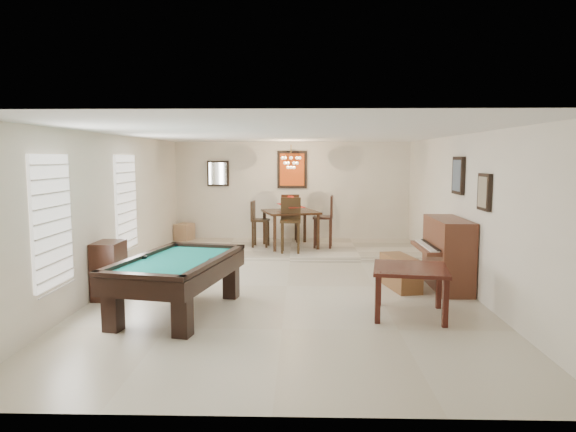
{
  "coord_description": "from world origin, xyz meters",
  "views": [
    {
      "loc": [
        0.25,
        -8.67,
        2.21
      ],
      "look_at": [
        0.0,
        0.6,
        1.15
      ],
      "focal_mm": 32.0,
      "sensor_mm": 36.0,
      "label": 1
    }
  ],
  "objects_px": {
    "piano_bench": "(400,272)",
    "dining_chair_south": "(290,225)",
    "square_table": "(410,291)",
    "pool_table": "(178,286)",
    "flower_vase": "(291,200)",
    "apothecary_chest": "(109,270)",
    "corner_bench": "(184,232)",
    "dining_chair_west": "(261,224)",
    "upright_piano": "(439,254)",
    "dining_chair_east": "(323,221)",
    "dining_table": "(291,226)",
    "dining_chair_north": "(289,218)",
    "chandelier": "(291,158)"
  },
  "relations": [
    {
      "from": "piano_bench",
      "to": "dining_chair_south",
      "type": "distance_m",
      "value": 3.29
    },
    {
      "from": "square_table",
      "to": "pool_table",
      "type": "bearing_deg",
      "value": 179.15
    },
    {
      "from": "square_table",
      "to": "flower_vase",
      "type": "relative_size",
      "value": 4.02
    },
    {
      "from": "pool_table",
      "to": "apothecary_chest",
      "type": "bearing_deg",
      "value": 161.39
    },
    {
      "from": "corner_bench",
      "to": "pool_table",
      "type": "bearing_deg",
      "value": -77.93
    },
    {
      "from": "square_table",
      "to": "corner_bench",
      "type": "xyz_separation_m",
      "value": [
        -4.51,
        5.79,
        -0.02
      ]
    },
    {
      "from": "flower_vase",
      "to": "dining_chair_west",
      "type": "height_order",
      "value": "flower_vase"
    },
    {
      "from": "upright_piano",
      "to": "piano_bench",
      "type": "xyz_separation_m",
      "value": [
        -0.65,
        -0.03,
        -0.32
      ]
    },
    {
      "from": "dining_chair_east",
      "to": "dining_table",
      "type": "bearing_deg",
      "value": -87.46
    },
    {
      "from": "apothecary_chest",
      "to": "dining_table",
      "type": "height_order",
      "value": "dining_table"
    },
    {
      "from": "piano_bench",
      "to": "corner_bench",
      "type": "bearing_deg",
      "value": 137.52
    },
    {
      "from": "flower_vase",
      "to": "dining_chair_north",
      "type": "distance_m",
      "value": 0.9
    },
    {
      "from": "dining_chair_south",
      "to": "chandelier",
      "type": "xyz_separation_m",
      "value": [
        -0.0,
        0.67,
        1.48
      ]
    },
    {
      "from": "upright_piano",
      "to": "apothecary_chest",
      "type": "distance_m",
      "value": 5.42
    },
    {
      "from": "dining_chair_west",
      "to": "dining_chair_east",
      "type": "relative_size",
      "value": 0.89
    },
    {
      "from": "upright_piano",
      "to": "dining_chair_east",
      "type": "xyz_separation_m",
      "value": [
        -1.84,
        3.28,
        0.13
      ]
    },
    {
      "from": "dining_table",
      "to": "dining_chair_west",
      "type": "distance_m",
      "value": 0.71
    },
    {
      "from": "square_table",
      "to": "dining_chair_west",
      "type": "height_order",
      "value": "dining_chair_west"
    },
    {
      "from": "flower_vase",
      "to": "piano_bench",
      "type": "bearing_deg",
      "value": -59.91
    },
    {
      "from": "dining_chair_north",
      "to": "apothecary_chest",
      "type": "bearing_deg",
      "value": 53.86
    },
    {
      "from": "apothecary_chest",
      "to": "dining_chair_north",
      "type": "relative_size",
      "value": 0.75
    },
    {
      "from": "chandelier",
      "to": "dining_chair_west",
      "type": "bearing_deg",
      "value": 176.36
    },
    {
      "from": "dining_table",
      "to": "corner_bench",
      "type": "xyz_separation_m",
      "value": [
        -2.73,
        0.93,
        -0.28
      ]
    },
    {
      "from": "chandelier",
      "to": "dining_chair_south",
      "type": "bearing_deg",
      "value": -89.77
    },
    {
      "from": "upright_piano",
      "to": "apothecary_chest",
      "type": "height_order",
      "value": "upright_piano"
    },
    {
      "from": "upright_piano",
      "to": "square_table",
      "type": "bearing_deg",
      "value": -117.81
    },
    {
      "from": "piano_bench",
      "to": "dining_chair_west",
      "type": "bearing_deg",
      "value": 128.31
    },
    {
      "from": "piano_bench",
      "to": "dining_chair_east",
      "type": "relative_size",
      "value": 0.81
    },
    {
      "from": "dining_chair_south",
      "to": "corner_bench",
      "type": "bearing_deg",
      "value": 149.57
    },
    {
      "from": "corner_bench",
      "to": "square_table",
      "type": "bearing_deg",
      "value": -52.1
    },
    {
      "from": "dining_chair_south",
      "to": "dining_chair_north",
      "type": "distance_m",
      "value": 1.47
    },
    {
      "from": "dining_chair_north",
      "to": "dining_chair_west",
      "type": "xyz_separation_m",
      "value": [
        -0.66,
        -0.75,
        -0.06
      ]
    },
    {
      "from": "pool_table",
      "to": "dining_chair_west",
      "type": "relative_size",
      "value": 2.13
    },
    {
      "from": "upright_piano",
      "to": "dining_chair_north",
      "type": "bearing_deg",
      "value": 122.96
    },
    {
      "from": "dining_table",
      "to": "dining_chair_east",
      "type": "distance_m",
      "value": 0.77
    },
    {
      "from": "dining_chair_north",
      "to": "dining_chair_east",
      "type": "height_order",
      "value": "dining_chair_east"
    },
    {
      "from": "flower_vase",
      "to": "dining_chair_south",
      "type": "relative_size",
      "value": 0.21
    },
    {
      "from": "flower_vase",
      "to": "dining_chair_east",
      "type": "height_order",
      "value": "flower_vase"
    },
    {
      "from": "corner_bench",
      "to": "flower_vase",
      "type": "bearing_deg",
      "value": -18.76
    },
    {
      "from": "upright_piano",
      "to": "dining_chair_west",
      "type": "bearing_deg",
      "value": 134.8
    },
    {
      "from": "flower_vase",
      "to": "dining_chair_south",
      "type": "distance_m",
      "value": 0.87
    },
    {
      "from": "dining_table",
      "to": "apothecary_chest",
      "type": "bearing_deg",
      "value": -124.17
    },
    {
      "from": "piano_bench",
      "to": "dining_chair_north",
      "type": "height_order",
      "value": "dining_chair_north"
    },
    {
      "from": "dining_chair_north",
      "to": "flower_vase",
      "type": "bearing_deg",
      "value": 86.72
    },
    {
      "from": "pool_table",
      "to": "dining_chair_west",
      "type": "xyz_separation_m",
      "value": [
        0.8,
        4.81,
        0.28
      ]
    },
    {
      "from": "corner_bench",
      "to": "chandelier",
      "type": "relative_size",
      "value": 0.77
    },
    {
      "from": "pool_table",
      "to": "upright_piano",
      "type": "distance_m",
      "value": 4.36
    },
    {
      "from": "dining_chair_south",
      "to": "dining_chair_north",
      "type": "bearing_deg",
      "value": 92.87
    },
    {
      "from": "dining_table",
      "to": "dining_chair_east",
      "type": "bearing_deg",
      "value": -3.32
    },
    {
      "from": "square_table",
      "to": "corner_bench",
      "type": "height_order",
      "value": "square_table"
    }
  ]
}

